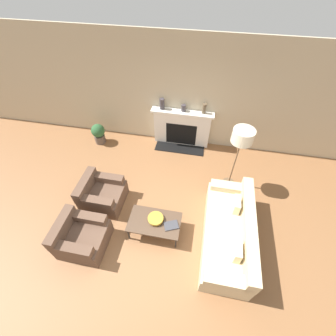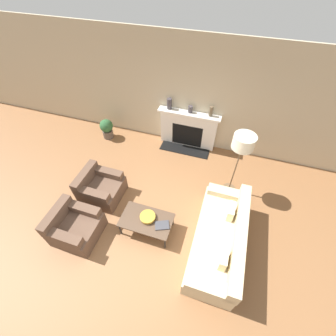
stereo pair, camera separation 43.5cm
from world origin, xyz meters
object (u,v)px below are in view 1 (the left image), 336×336
(book, at_px, (171,225))
(mantel_vase_center_right, at_px, (204,109))
(couch, at_px, (229,232))
(coffee_table, at_px, (155,222))
(bowl, at_px, (156,219))
(floor_lamp, at_px, (242,139))
(fireplace, at_px, (182,128))
(potted_plant, at_px, (99,133))
(armchair_far, at_px, (102,195))
(mantel_vase_center_left, at_px, (184,108))
(armchair_near, at_px, (81,237))
(mantel_vase_left, at_px, (162,104))

(book, bearing_deg, mantel_vase_center_right, 60.65)
(couch, distance_m, book, 1.14)
(coffee_table, distance_m, bowl, 0.09)
(floor_lamp, bearing_deg, fireplace, 136.91)
(fireplace, xyz_separation_m, potted_plant, (-2.32, -0.41, -0.19))
(book, relative_size, floor_lamp, 0.20)
(bowl, bearing_deg, coffee_table, -109.87)
(bowl, height_order, mantel_vase_center_right, mantel_vase_center_right)
(bowl, bearing_deg, fireplace, 88.25)
(couch, height_order, armchair_far, couch)
(book, distance_m, mantel_vase_center_left, 3.03)
(couch, distance_m, mantel_vase_center_right, 3.06)
(armchair_near, xyz_separation_m, mantel_vase_center_left, (1.45, 3.43, 0.88))
(floor_lamp, height_order, mantel_vase_center_left, floor_lamp)
(bowl, bearing_deg, mantel_vase_center_left, 87.95)
(couch, distance_m, coffee_table, 1.47)
(armchair_far, bearing_deg, mantel_vase_center_right, -39.29)
(armchair_near, height_order, mantel_vase_left, mantel_vase_left)
(bowl, height_order, mantel_vase_center_left, mantel_vase_center_left)
(coffee_table, relative_size, mantel_vase_left, 3.63)
(couch, height_order, mantel_vase_left, mantel_vase_left)
(bowl, relative_size, floor_lamp, 0.19)
(book, bearing_deg, bowl, 144.70)
(mantel_vase_left, height_order, mantel_vase_center_right, mantel_vase_left)
(armchair_near, height_order, floor_lamp, floor_lamp)
(couch, xyz_separation_m, armchair_near, (-2.80, -0.63, -0.02))
(coffee_table, distance_m, potted_plant, 3.32)
(fireplace, xyz_separation_m, armchair_near, (-1.43, -3.41, -0.25))
(floor_lamp, distance_m, mantel_vase_center_right, 1.57)
(armchair_far, height_order, coffee_table, armchair_far)
(book, height_order, mantel_vase_center_left, mantel_vase_center_left)
(coffee_table, bearing_deg, bowl, 70.13)
(coffee_table, relative_size, mantel_vase_center_left, 5.91)
(floor_lamp, relative_size, mantel_vase_center_right, 6.31)
(floor_lamp, distance_m, mantel_vase_center_left, 1.91)
(couch, xyz_separation_m, armchair_far, (-2.80, 0.39, -0.02))
(mantel_vase_center_left, bearing_deg, mantel_vase_left, 180.00)
(armchair_far, bearing_deg, mantel_vase_center_left, -31.02)
(coffee_table, bearing_deg, couch, 3.69)
(mantel_vase_left, xyz_separation_m, potted_plant, (-1.78, -0.43, -0.89))
(fireplace, bearing_deg, book, -85.33)
(armchair_far, height_order, mantel_vase_left, mantel_vase_left)
(coffee_table, height_order, mantel_vase_left, mantel_vase_left)
(fireplace, height_order, mantel_vase_left, mantel_vase_left)
(potted_plant, bearing_deg, book, -44.24)
(book, relative_size, mantel_vase_center_left, 1.87)
(bowl, relative_size, mantel_vase_left, 1.09)
(armchair_near, xyz_separation_m, armchair_far, (0.00, 1.02, 0.00))
(fireplace, distance_m, armchair_near, 3.71)
(coffee_table, distance_m, book, 0.34)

